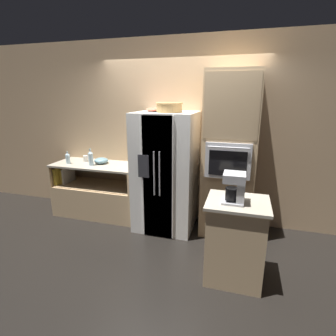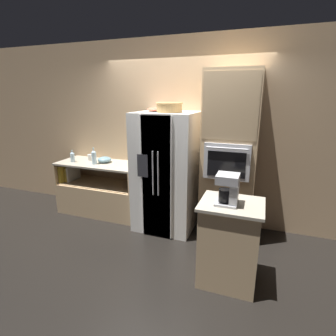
# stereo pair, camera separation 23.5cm
# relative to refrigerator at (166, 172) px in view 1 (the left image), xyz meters

# --- Properties ---
(ground_plane) EXTENTS (20.00, 20.00, 0.00)m
(ground_plane) POSITION_rel_refrigerator_xyz_m (0.12, -0.01, -0.87)
(ground_plane) COLOR black
(wall_back) EXTENTS (12.00, 0.06, 2.80)m
(wall_back) POSITION_rel_refrigerator_xyz_m (0.12, 0.42, 0.53)
(wall_back) COLOR tan
(wall_back) RESTS_ON ground_plane
(counter_left) EXTENTS (1.44, 0.63, 0.88)m
(counter_left) POSITION_rel_refrigerator_xyz_m (-1.22, 0.08, -0.56)
(counter_left) COLOR tan
(counter_left) RESTS_ON ground_plane
(refrigerator) EXTENTS (0.86, 0.81, 1.74)m
(refrigerator) POSITION_rel_refrigerator_xyz_m (0.00, 0.00, 0.00)
(refrigerator) COLOR white
(refrigerator) RESTS_ON ground_plane
(wall_oven) EXTENTS (0.71, 0.67, 2.29)m
(wall_oven) POSITION_rel_refrigerator_xyz_m (0.90, 0.09, 0.28)
(wall_oven) COLOR tan
(wall_oven) RESTS_ON ground_plane
(island_counter) EXTENTS (0.64, 0.56, 0.92)m
(island_counter) POSITION_rel_refrigerator_xyz_m (1.07, -0.95, -0.41)
(island_counter) COLOR tan
(island_counter) RESTS_ON ground_plane
(wicker_basket) EXTENTS (0.37, 0.37, 0.13)m
(wicker_basket) POSITION_rel_refrigerator_xyz_m (0.07, -0.06, 0.94)
(wicker_basket) COLOR tan
(wicker_basket) RESTS_ON refrigerator
(fruit_bowl) EXTENTS (0.27, 0.27, 0.06)m
(fruit_bowl) POSITION_rel_refrigerator_xyz_m (-0.18, 0.08, 0.90)
(fruit_bowl) COLOR #DB664C
(fruit_bowl) RESTS_ON refrigerator
(bottle_tall) EXTENTS (0.07, 0.07, 0.20)m
(bottle_tall) POSITION_rel_refrigerator_xyz_m (-1.67, -0.03, 0.10)
(bottle_tall) COLOR silver
(bottle_tall) RESTS_ON counter_left
(bottle_short) EXTENTS (0.08, 0.08, 0.27)m
(bottle_short) POSITION_rel_refrigerator_xyz_m (-1.24, -0.02, 0.13)
(bottle_short) COLOR silver
(bottle_short) RESTS_ON counter_left
(mug) EXTENTS (0.11, 0.08, 0.10)m
(mug) POSITION_rel_refrigerator_xyz_m (-1.46, 0.17, 0.06)
(mug) COLOR silver
(mug) RESTS_ON counter_left
(mixing_bowl) EXTENTS (0.23, 0.23, 0.10)m
(mixing_bowl) POSITION_rel_refrigerator_xyz_m (-1.15, 0.13, 0.06)
(mixing_bowl) COLOR #668C99
(mixing_bowl) RESTS_ON counter_left
(coffee_maker) EXTENTS (0.22, 0.22, 0.31)m
(coffee_maker) POSITION_rel_refrigerator_xyz_m (1.04, -1.00, 0.21)
(coffee_maker) COLOR #B2B2B7
(coffee_maker) RESTS_ON island_counter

